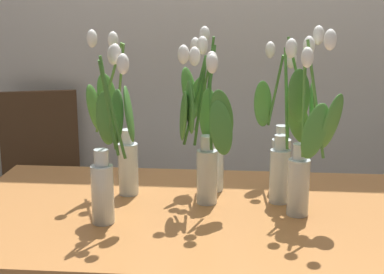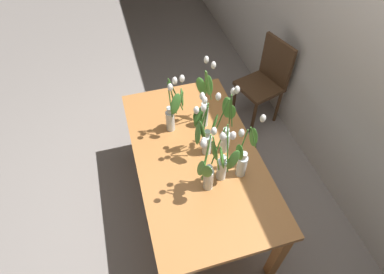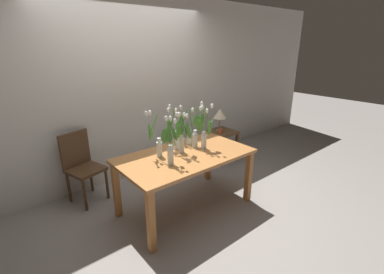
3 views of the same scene
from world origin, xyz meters
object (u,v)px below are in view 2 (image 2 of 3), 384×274
Objects in this scene: dining_table at (196,161)px; tulip_vase_4 at (222,163)px; tulip_vase_1 at (173,111)px; tulip_vase_2 at (205,105)px; tulip_vase_5 at (244,158)px; tulip_vase_6 at (204,133)px; dining_chair at (266,78)px; tulip_vase_3 at (209,171)px; tulip_vase_0 at (225,128)px.

tulip_vase_4 reaches higher than dining_table.
tulip_vase_1 reaches higher than dining_table.
tulip_vase_2 reaches higher than tulip_vase_5.
tulip_vase_6 is 1.41m from dining_chair.
tulip_vase_4 is at bearing -38.55° from dining_chair.
tulip_vase_6 is at bearing 93.46° from dining_table.
dining_table is at bearing -26.76° from tulip_vase_2.
tulip_vase_2 reaches higher than tulip_vase_6.
dining_chair reaches higher than dining_table.
tulip_vase_1 is 0.32m from tulip_vase_6.
dining_chair is (-0.61, 0.88, -0.40)m from tulip_vase_2.
tulip_vase_6 is at bearing -19.06° from tulip_vase_2.
tulip_vase_3 is (0.59, 0.09, -0.00)m from tulip_vase_1.
tulip_vase_6 reaches higher than dining_chair.
tulip_vase_6 is (-0.00, 0.05, 0.31)m from dining_table.
tulip_vase_2 is 0.96× the size of tulip_vase_3.
tulip_vase_0 is 0.98× the size of tulip_vase_4.
tulip_vase_6 is (0.00, -0.16, 0.01)m from tulip_vase_0.
tulip_vase_0 reaches higher than dining_chair.
tulip_vase_1 is at bearing -60.86° from dining_chair.
tulip_vase_3 is at bearing -1.97° from dining_table.
tulip_vase_6 reaches higher than tulip_vase_5.
tulip_vase_6 is at bearing -170.45° from tulip_vase_4.
tulip_vase_5 is at bearing 94.93° from tulip_vase_4.
tulip_vase_0 reaches higher than tulip_vase_1.
dining_chair is (-1.22, 1.04, -0.42)m from tulip_vase_3.
dining_chair is (-0.91, 0.98, -0.44)m from tulip_vase_6.
dining_table is 2.75× the size of tulip_vase_3.
dining_table is at bearing -86.54° from tulip_vase_6.
tulip_vase_4 is 0.27m from tulip_vase_6.
tulip_vase_2 is at bearing -55.24° from dining_chair.
tulip_vase_1 is at bearing -85.38° from tulip_vase_2.
tulip_vase_3 is at bearing -35.34° from tulip_vase_0.
tulip_vase_5 is at bearing 33.17° from tulip_vase_1.
tulip_vase_5 is (0.53, 0.35, -0.03)m from tulip_vase_1.
tulip_vase_3 is (0.31, -0.22, -0.01)m from tulip_vase_0.
tulip_vase_2 is 0.63m from tulip_vase_3.
tulip_vase_2 is at bearing 164.91° from tulip_vase_3.
tulip_vase_0 is 1.11× the size of tulip_vase_5.
tulip_vase_5 is (-0.01, 0.16, -0.02)m from tulip_vase_4.
tulip_vase_1 is 1.03× the size of tulip_vase_6.
tulip_vase_3 reaches higher than tulip_vase_0.
tulip_vase_3 is at bearing -11.04° from tulip_vase_6.
dining_table is 2.85× the size of tulip_vase_2.
tulip_vase_0 is 0.26m from tulip_vase_5.
tulip_vase_3 is 1.11× the size of tulip_vase_6.
dining_chair is at bearing 141.45° from tulip_vase_4.
tulip_vase_0 is 0.29m from tulip_vase_4.
tulip_vase_1 is 0.64m from tulip_vase_5.
tulip_vase_0 is at bearing 91.97° from dining_table.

